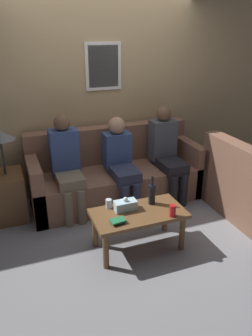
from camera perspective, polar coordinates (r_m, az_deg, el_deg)
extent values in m
plane|color=gray|center=(4.15, 0.49, -8.14)|extent=(16.00, 16.00, 0.00)
cube|color=tan|center=(4.53, -3.99, 12.25)|extent=(9.00, 0.06, 2.60)
cube|color=silver|center=(4.43, -3.97, 17.24)|extent=(0.48, 0.02, 0.60)
cube|color=silver|center=(4.42, -3.94, 17.23)|extent=(0.40, 0.01, 0.52)
cube|color=brown|center=(4.41, -1.66, -2.84)|extent=(2.25, 0.85, 0.44)
cube|color=brown|center=(4.52, -3.10, 4.23)|extent=(2.25, 0.20, 0.50)
cube|color=brown|center=(4.16, -15.51, -3.31)|extent=(0.14, 0.85, 0.71)
cube|color=brown|center=(4.78, 10.34, 0.69)|extent=(0.14, 0.85, 0.71)
cube|color=brown|center=(3.97, 19.59, 0.10)|extent=(0.20, 1.27, 0.50)
cube|color=brown|center=(4.69, 17.77, -0.53)|extent=(0.85, 0.14, 0.71)
cube|color=brown|center=(3.38, 2.18, -7.94)|extent=(0.95, 0.50, 0.04)
cylinder|color=brown|center=(3.23, -3.53, -14.21)|extent=(0.06, 0.06, 0.39)
cylinder|color=brown|center=(3.52, 9.75, -11.08)|extent=(0.06, 0.06, 0.39)
cylinder|color=brown|center=(3.53, -5.45, -10.66)|extent=(0.06, 0.06, 0.39)
cylinder|color=brown|center=(3.79, 6.85, -8.11)|extent=(0.06, 0.06, 0.39)
cube|color=brown|center=(4.22, -20.54, -4.69)|extent=(0.51, 0.51, 0.58)
cylinder|color=#262628|center=(4.02, -20.66, 1.92)|extent=(0.02, 0.02, 0.45)
cylinder|color=black|center=(3.47, 4.53, -4.59)|extent=(0.07, 0.07, 0.22)
cylinder|color=black|center=(3.40, 4.61, -2.25)|extent=(0.03, 0.03, 0.09)
cylinder|color=silver|center=(3.42, -3.03, -6.20)|extent=(0.07, 0.07, 0.10)
cube|color=black|center=(3.19, -1.43, -9.40)|extent=(0.11, 0.09, 0.02)
cube|color=#237547|center=(3.18, -1.43, -9.13)|extent=(0.15, 0.12, 0.02)
cylinder|color=red|center=(3.30, 8.11, -7.36)|extent=(0.07, 0.07, 0.12)
cube|color=silver|center=(3.38, -0.10, -6.53)|extent=(0.23, 0.12, 0.10)
sphere|color=white|center=(3.35, -0.10, -5.49)|extent=(0.05, 0.05, 0.05)
cube|color=#756651|center=(3.97, -9.81, -2.03)|extent=(0.31, 0.43, 0.14)
cylinder|color=#756651|center=(3.89, -9.99, -7.06)|extent=(0.11, 0.11, 0.44)
cylinder|color=#756651|center=(3.92, -7.78, -6.70)|extent=(0.11, 0.11, 0.44)
cube|color=#33477A|center=(4.06, -10.71, 2.77)|extent=(0.34, 0.22, 0.56)
sphere|color=brown|center=(3.95, -11.10, 7.76)|extent=(0.20, 0.20, 0.20)
cube|color=#2D334C|center=(4.09, -0.42, -0.87)|extent=(0.31, 0.49, 0.14)
cylinder|color=#2D334C|center=(3.98, -0.20, -5.92)|extent=(0.11, 0.11, 0.44)
cylinder|color=#2D334C|center=(4.03, 1.84, -5.53)|extent=(0.11, 0.11, 0.44)
cube|color=#33477A|center=(4.22, -1.60, 3.19)|extent=(0.34, 0.22, 0.45)
sphere|color=tan|center=(4.12, -1.65, 7.39)|extent=(0.22, 0.22, 0.22)
cube|color=black|center=(4.37, 7.70, 0.55)|extent=(0.31, 0.50, 0.14)
cylinder|color=black|center=(4.25, 8.18, -4.15)|extent=(0.11, 0.11, 0.44)
cylinder|color=black|center=(4.32, 9.96, -3.79)|extent=(0.11, 0.11, 0.44)
cube|color=#474C56|center=(4.48, 6.38, 4.89)|extent=(0.34, 0.22, 0.54)
sphere|color=brown|center=(4.39, 6.59, 9.34)|extent=(0.20, 0.20, 0.20)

